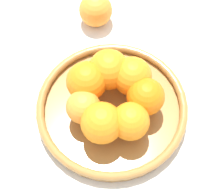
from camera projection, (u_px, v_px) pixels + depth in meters
The scene contains 4 objects.
ground_plane at pixel (112, 111), 0.77m from camera, with size 4.00×4.00×0.00m, color silver.
fruit_bowl at pixel (112, 108), 0.76m from camera, with size 0.31×0.31×0.03m.
orange_pile at pixel (113, 94), 0.71m from camera, with size 0.19×0.20×0.08m.
stray_orange at pixel (96, 10), 0.86m from camera, with size 0.08×0.08×0.08m, color orange.
Camera 1 is at (-0.07, 0.34, 0.70)m, focal length 60.00 mm.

